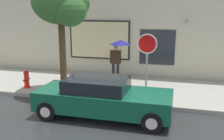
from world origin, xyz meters
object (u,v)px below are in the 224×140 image
pedestrian_with_umbrella (119,49)px  stop_sign (147,54)px  fire_hydrant (27,79)px  street_tree (62,5)px  parked_car (102,98)px

pedestrian_with_umbrella → stop_sign: size_ratio=0.79×
fire_hydrant → stop_sign: (5.39, -0.16, 1.42)m
pedestrian_with_umbrella → street_tree: (-1.85, -2.12, 2.02)m
pedestrian_with_umbrella → stop_sign: stop_sign is taller
parked_car → stop_sign: size_ratio=1.78×
fire_hydrant → street_tree: size_ratio=0.17×
street_tree → parked_car: bearing=-40.6°
parked_car → fire_hydrant: parked_car is taller
parked_car → fire_hydrant: size_ratio=5.68×
parked_car → stop_sign: stop_sign is taller
street_tree → pedestrian_with_umbrella: bearing=49.0°
street_tree → stop_sign: street_tree is taller
street_tree → stop_sign: 3.96m
parked_car → pedestrian_with_umbrella: bearing=95.8°
parked_car → pedestrian_with_umbrella: 4.22m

